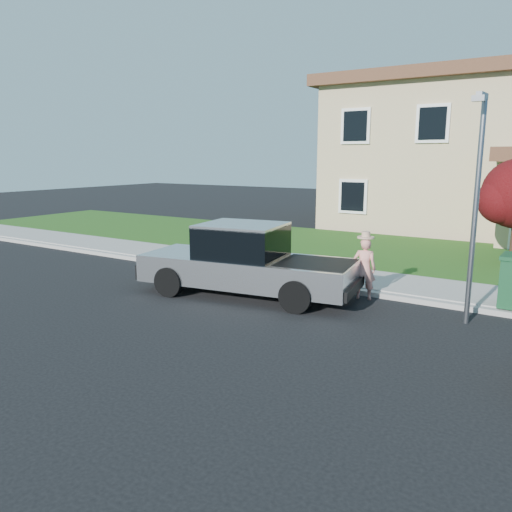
{
  "coord_description": "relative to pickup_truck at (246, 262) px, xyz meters",
  "views": [
    {
      "loc": [
        5.93,
        -8.43,
        3.3
      ],
      "look_at": [
        0.29,
        0.51,
        1.2
      ],
      "focal_mm": 35.0,
      "sensor_mm": 36.0,
      "label": 1
    }
  ],
  "objects": [
    {
      "name": "ground",
      "position": [
        0.52,
        -1.36,
        -0.81
      ],
      "size": [
        80.0,
        80.0,
        0.0
      ],
      "primitive_type": "plane",
      "color": "black",
      "rests_on": "ground"
    },
    {
      "name": "curb",
      "position": [
        1.52,
        1.54,
        -0.75
      ],
      "size": [
        40.0,
        0.2,
        0.12
      ],
      "primitive_type": "cube",
      "color": "gray",
      "rests_on": "ground"
    },
    {
      "name": "sidewalk",
      "position": [
        1.52,
        2.64,
        -0.74
      ],
      "size": [
        40.0,
        2.0,
        0.15
      ],
      "primitive_type": "cube",
      "color": "gray",
      "rests_on": "ground"
    },
    {
      "name": "lawn",
      "position": [
        1.52,
        7.14,
        -0.76
      ],
      "size": [
        40.0,
        7.0,
        0.1
      ],
      "primitive_type": "cube",
      "color": "#1B4D16",
      "rests_on": "ground"
    },
    {
      "name": "house",
      "position": [
        1.84,
        15.02,
        2.35
      ],
      "size": [
        14.0,
        11.3,
        6.85
      ],
      "color": "tan",
      "rests_on": "ground"
    },
    {
      "name": "pickup_truck",
      "position": [
        0.0,
        0.0,
        0.0
      ],
      "size": [
        5.51,
        2.54,
        1.74
      ],
      "rotation": [
        0.0,
        0.0,
        0.15
      ],
      "color": "black",
      "rests_on": "ground"
    },
    {
      "name": "woman",
      "position": [
        2.53,
        1.2,
        -0.05
      ],
      "size": [
        0.6,
        0.46,
        1.61
      ],
      "rotation": [
        0.0,
        0.0,
        3.37
      ],
      "color": "#E28B7C",
      "rests_on": "ground"
    },
    {
      "name": "street_lamp",
      "position": [
        4.9,
        0.59,
        1.73
      ],
      "size": [
        0.23,
        0.58,
        4.45
      ],
      "rotation": [
        0.0,
        0.0,
        -0.08
      ],
      "color": "slate",
      "rests_on": "ground"
    }
  ]
}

